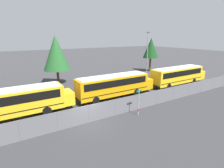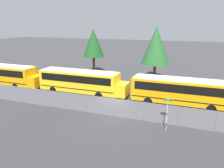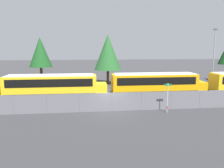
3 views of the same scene
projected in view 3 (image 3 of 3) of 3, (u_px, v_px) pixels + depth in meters
The scene contains 9 objects.
ground_plane at pixel (111, 111), 22.04m from camera, with size 200.00×200.00×0.00m, color #38383A.
road_strip at pixel (120, 134), 16.16m from camera, with size 96.79×12.00×0.01m.
fence at pixel (111, 102), 21.88m from camera, with size 62.86×0.07×1.90m.
school_bus_1 at pixel (54, 85), 26.03m from camera, with size 12.05×2.50×3.18m.
school_bus_2 at pixel (156, 83), 27.55m from camera, with size 12.05×2.50×3.18m.
street_sign at pixel (167, 97), 21.22m from camera, with size 0.70×0.09×2.95m.
light_pole at pixel (214, 57), 33.48m from camera, with size 0.60×0.24×9.19m.
tree_0 at pixel (40, 52), 37.00m from camera, with size 3.85×3.85×8.12m.
tree_2 at pixel (108, 52), 37.68m from camera, with size 4.67×4.67×8.63m.
Camera 3 is at (-2.38, -21.17, 6.29)m, focal length 35.00 mm.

